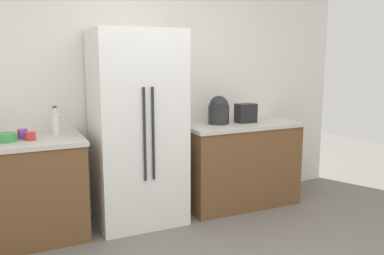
% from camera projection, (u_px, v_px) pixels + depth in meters
% --- Properties ---
extents(kitchen_back_panel, '(5.00, 0.10, 3.00)m').
position_uv_depth(kitchen_back_panel, '(134.00, 67.00, 4.19)').
color(kitchen_back_panel, silver).
rests_on(kitchen_back_panel, ground_plane).
extents(counter_left, '(1.26, 0.66, 0.90)m').
position_uv_depth(counter_left, '(11.00, 192.00, 3.52)').
color(counter_left, brown).
rests_on(counter_left, ground_plane).
extents(counter_right, '(1.26, 0.66, 0.90)m').
position_uv_depth(counter_right, '(238.00, 163.00, 4.47)').
color(counter_right, brown).
rests_on(counter_right, ground_plane).
extents(refrigerator, '(0.82, 0.67, 1.86)m').
position_uv_depth(refrigerator, '(138.00, 128.00, 3.90)').
color(refrigerator, white).
rests_on(refrigerator, ground_plane).
extents(toaster, '(0.21, 0.14, 0.20)m').
position_uv_depth(toaster, '(246.00, 113.00, 4.39)').
color(toaster, black).
rests_on(toaster, counter_right).
extents(rice_cooker, '(0.22, 0.22, 0.30)m').
position_uv_depth(rice_cooker, '(219.00, 110.00, 4.30)').
color(rice_cooker, '#262628').
rests_on(rice_cooker, counter_right).
extents(bottle_a, '(0.08, 0.08, 0.26)m').
position_uv_depth(bottle_a, '(55.00, 124.00, 3.70)').
color(bottle_a, white).
rests_on(bottle_a, counter_left).
extents(cup_b, '(0.09, 0.09, 0.07)m').
position_uv_depth(cup_b, '(30.00, 136.00, 3.47)').
color(cup_b, red).
rests_on(cup_b, counter_left).
extents(cup_d, '(0.08, 0.08, 0.08)m').
position_uv_depth(cup_d, '(23.00, 134.00, 3.53)').
color(cup_d, purple).
rests_on(cup_d, counter_left).
extents(bowl_a, '(0.18, 0.18, 0.07)m').
position_uv_depth(bowl_a, '(6.00, 137.00, 3.42)').
color(bowl_a, green).
rests_on(bowl_a, counter_left).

